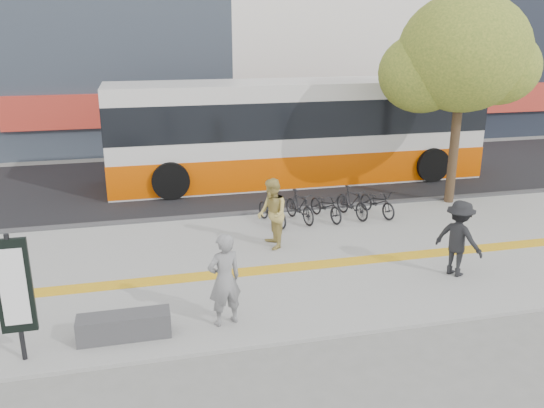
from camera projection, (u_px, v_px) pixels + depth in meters
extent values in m
plane|color=slate|center=(255.00, 295.00, 11.51)|extent=(120.00, 120.00, 0.00)
cube|color=slate|center=(242.00, 265.00, 12.89)|extent=(40.00, 7.00, 0.08)
cube|color=gold|center=(246.00, 272.00, 12.42)|extent=(40.00, 0.45, 0.01)
cube|color=black|center=(203.00, 182.00, 19.84)|extent=(40.00, 8.00, 0.06)
cube|color=#363739|center=(220.00, 216.00, 16.13)|extent=(40.00, 0.25, 0.14)
cube|color=red|center=(233.00, 106.00, 24.37)|extent=(19.00, 0.50, 1.40)
cube|color=#363739|center=(124.00, 326.00, 9.73)|extent=(1.60, 0.45, 0.45)
cylinder|color=black|center=(16.00, 299.00, 8.83)|extent=(0.08, 0.08, 2.20)
cube|color=black|center=(14.00, 286.00, 8.76)|extent=(0.55, 0.08, 1.60)
cube|color=white|center=(13.00, 288.00, 8.72)|extent=(0.40, 0.02, 1.30)
cylinder|color=#39261A|center=(454.00, 152.00, 16.97)|extent=(0.28, 0.28, 3.20)
ellipsoid|color=#465F1F|center=(464.00, 53.00, 16.09)|extent=(3.80, 3.80, 3.42)
ellipsoid|color=#465F1F|center=(422.00, 73.00, 16.51)|extent=(2.60, 2.60, 2.34)
ellipsoid|color=#465F1F|center=(498.00, 67.00, 16.04)|extent=(2.40, 2.40, 2.16)
ellipsoid|color=#465F1F|center=(460.00, 24.00, 16.65)|extent=(2.20, 2.20, 1.98)
cube|color=silver|center=(298.00, 131.00, 19.59)|extent=(13.08, 2.72, 3.49)
cube|color=#CC4A00|center=(297.00, 163.00, 19.94)|extent=(13.10, 2.75, 1.09)
cube|color=black|center=(298.00, 114.00, 19.41)|extent=(13.10, 2.75, 1.20)
cylinder|color=black|center=(171.00, 180.00, 17.65)|extent=(1.20, 0.38, 1.20)
cylinder|color=black|center=(166.00, 161.00, 20.17)|extent=(1.20, 0.38, 1.20)
cylinder|color=black|center=(432.00, 165.00, 19.70)|extent=(1.20, 0.38, 1.20)
cylinder|color=black|center=(398.00, 149.00, 22.22)|extent=(1.20, 0.38, 1.20)
imported|color=black|center=(272.00, 210.00, 15.37)|extent=(0.92, 1.60, 0.80)
imported|color=black|center=(300.00, 206.00, 15.53)|extent=(0.80, 1.53, 0.89)
imported|color=black|center=(326.00, 206.00, 15.72)|extent=(0.92, 1.60, 0.80)
imported|color=black|center=(352.00, 202.00, 15.89)|extent=(0.80, 1.53, 0.89)
imported|color=black|center=(377.00, 202.00, 16.07)|extent=(0.92, 1.60, 0.80)
imported|color=black|center=(224.00, 280.00, 10.00)|extent=(0.74, 0.59, 1.76)
imported|color=tan|center=(272.00, 214.00, 13.56)|extent=(0.68, 0.87, 1.75)
imported|color=black|center=(459.00, 238.00, 12.06)|extent=(1.09, 1.26, 1.69)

